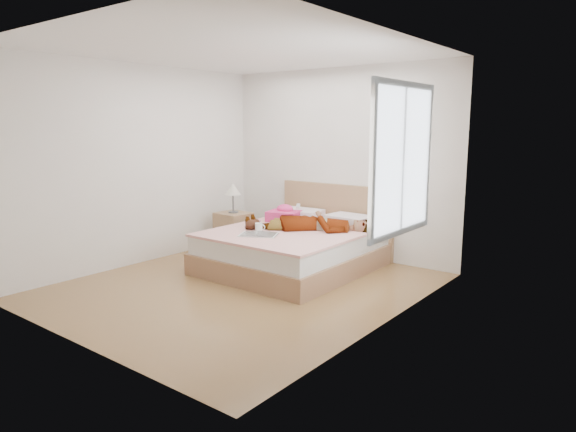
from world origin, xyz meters
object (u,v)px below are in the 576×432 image
(magazine, at_px, (259,234))
(towel, at_px, (284,214))
(woman, at_px, (311,220))
(nightstand, at_px, (234,228))
(coffee_mug, at_px, (259,227))
(bed, at_px, (297,246))
(plush_toy, at_px, (253,224))
(phone, at_px, (298,206))

(magazine, bearing_deg, towel, 110.22)
(woman, height_order, nightstand, nightstand)
(coffee_mug, height_order, nightstand, nightstand)
(magazine, bearing_deg, bed, 78.36)
(bed, bearing_deg, magazine, -101.64)
(plush_toy, bearing_deg, woman, 39.44)
(magazine, relative_size, plush_toy, 2.32)
(phone, distance_m, bed, 0.74)
(woman, xyz_separation_m, bed, (-0.15, -0.09, -0.35))
(woman, distance_m, nightstand, 1.47)
(phone, relative_size, towel, 0.21)
(magazine, relative_size, coffee_mug, 3.76)
(woman, distance_m, magazine, 0.76)
(bed, bearing_deg, phone, 125.21)
(bed, xyz_separation_m, coffee_mug, (-0.27, -0.43, 0.29))
(towel, height_order, nightstand, nightstand)
(towel, distance_m, coffee_mug, 0.78)
(woman, distance_m, bed, 0.39)
(woman, distance_m, phone, 0.65)
(coffee_mug, xyz_separation_m, nightstand, (-1.01, 0.59, -0.24))
(bed, height_order, plush_toy, bed)
(bed, bearing_deg, plush_toy, -138.16)
(woman, relative_size, bed, 0.79)
(woman, bearing_deg, magazine, -49.67)
(bed, relative_size, plush_toy, 9.07)
(bed, xyz_separation_m, towel, (-0.47, 0.33, 0.33))
(magazine, distance_m, coffee_mug, 0.24)
(coffee_mug, bearing_deg, plush_toy, 162.41)
(plush_toy, relative_size, nightstand, 0.23)
(nightstand, bearing_deg, woman, -3.02)
(phone, bearing_deg, plush_toy, -122.91)
(phone, relative_size, nightstand, 0.11)
(phone, bearing_deg, coffee_mug, -113.31)
(woman, height_order, towel, woman)
(magazine, bearing_deg, nightstand, 146.25)
(bed, distance_m, towel, 0.66)
(phone, bearing_deg, magazine, -106.59)
(phone, relative_size, bed, 0.05)
(towel, bearing_deg, woman, -20.96)
(phone, relative_size, coffee_mug, 0.75)
(towel, bearing_deg, phone, 53.26)
(towel, relative_size, magazine, 0.94)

